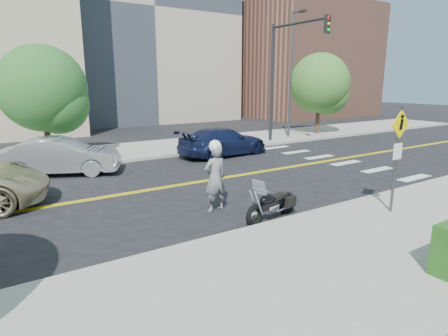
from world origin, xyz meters
TOP-DOWN VIEW (x-y plane):
  - ground_plane at (0.00, 0.00)m, footprint 120.00×120.00m
  - sidewalk_near at (0.00, -7.50)m, footprint 60.00×5.00m
  - sidewalk_far at (0.00, 7.50)m, footprint 60.00×5.00m
  - building_mid at (8.00, 26.00)m, footprint 18.00×14.00m
  - building_right at (26.00, 20.00)m, footprint 14.00×12.00m
  - lamp_post at (12.00, 6.50)m, footprint 0.16×0.16m
  - traffic_light at (10.00, 5.08)m, footprint 0.28×4.50m
  - pedestrian_sign at (4.20, -6.31)m, footprint 0.78×0.08m
  - motorcyclist at (0.20, -3.16)m, footprint 0.76×0.52m
  - motorcycle at (1.19, -4.60)m, footprint 2.11×1.01m
  - parked_car_silver at (-2.78, 4.20)m, footprint 4.94×3.42m
  - parked_car_blue at (5.13, 4.00)m, footprint 5.16×2.45m
  - tree_far_a at (-2.80, 7.22)m, footprint 4.01×4.01m
  - tree_far_b at (14.94, 6.69)m, footprint 4.18×4.18m

SIDE VIEW (x-z plane):
  - ground_plane at x=0.00m, z-range 0.00..0.00m
  - sidewalk_near at x=0.00m, z-range 0.00..0.15m
  - sidewalk_far at x=0.00m, z-range 0.00..0.15m
  - motorcycle at x=1.19m, z-range 0.00..1.23m
  - parked_car_blue at x=5.13m, z-range 0.00..1.45m
  - parked_car_silver at x=-2.78m, z-range 0.00..1.54m
  - motorcyclist at x=0.20m, z-range 0.00..2.14m
  - pedestrian_sign at x=4.20m, z-range 0.46..3.46m
  - tree_far_a at x=-2.80m, z-range 0.73..6.22m
  - tree_far_b at x=14.94m, z-range 0.79..6.57m
  - lamp_post at x=12.00m, z-range 0.15..8.15m
  - traffic_light at x=10.00m, z-range 1.17..8.17m
  - building_right at x=26.00m, z-range 0.00..12.00m
  - building_mid at x=8.00m, z-range 0.00..20.00m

